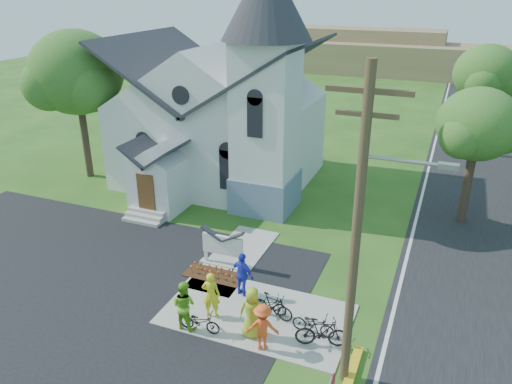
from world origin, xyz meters
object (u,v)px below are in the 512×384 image
at_px(bike_1, 273,306).
at_px(cyclist_0, 211,295).
at_px(cyclist_3, 262,327).
at_px(bike_4, 313,324).
at_px(bike_0, 200,321).
at_px(bike_2, 267,305).
at_px(church_sign, 223,246).
at_px(utility_pole, 359,228).
at_px(cyclist_2, 243,274).
at_px(cyclist_1, 184,305).
at_px(bike_3, 322,332).
at_px(cyclist_4, 252,312).

bearing_deg(bike_1, cyclist_0, 116.97).
relative_size(cyclist_3, bike_4, 1.09).
bearing_deg(bike_0, cyclist_0, -1.72).
relative_size(bike_2, cyclist_3, 0.88).
height_order(cyclist_3, bike_4, cyclist_3).
relative_size(church_sign, utility_pole, 0.22).
bearing_deg(bike_0, cyclist_2, -14.23).
bearing_deg(bike_1, bike_4, -93.67).
bearing_deg(cyclist_3, bike_1, -98.42).
distance_m(bike_2, cyclist_3, 1.97).
xyz_separation_m(cyclist_0, cyclist_2, (0.54, 1.69, 0.01)).
bearing_deg(cyclist_2, cyclist_1, 85.47).
height_order(cyclist_1, bike_1, cyclist_1).
bearing_deg(bike_1, utility_pole, -114.21).
bearing_deg(cyclist_1, church_sign, -79.07).
distance_m(cyclist_1, bike_4, 4.68).
distance_m(bike_1, bike_3, 2.27).
relative_size(utility_pole, cyclist_0, 5.38).
bearing_deg(bike_3, cyclist_3, 98.68).
bearing_deg(cyclist_1, cyclist_4, -165.07).
bearing_deg(cyclist_0, cyclist_3, 142.84).
height_order(church_sign, bike_2, church_sign).
distance_m(utility_pole, bike_1, 6.17).
bearing_deg(bike_2, bike_1, -122.02).
relative_size(church_sign, cyclist_2, 1.17).
relative_size(cyclist_1, bike_3, 1.03).
distance_m(cyclist_3, cyclist_4, 0.76).
distance_m(cyclist_2, cyclist_3, 3.26).
xyz_separation_m(utility_pole, bike_1, (-3.24, 2.02, -4.85)).
bearing_deg(bike_0, cyclist_3, -93.15).
height_order(bike_2, cyclist_3, cyclist_3).
xyz_separation_m(utility_pole, cyclist_1, (-6.00, 0.30, -4.40)).
bearing_deg(bike_0, cyclist_1, 86.85).
bearing_deg(cyclist_0, cyclist_2, -123.33).
height_order(utility_pole, bike_3, utility_pole).
xyz_separation_m(bike_1, bike_2, (-0.28, 0.12, -0.10)).
height_order(utility_pole, cyclist_2, utility_pole).
bearing_deg(bike_4, cyclist_0, 99.64).
height_order(cyclist_1, cyclist_4, cyclist_4).
distance_m(utility_pole, cyclist_4, 5.69).
relative_size(cyclist_2, cyclist_4, 0.96).
xyz_separation_m(church_sign, bike_1, (3.33, -2.68, -0.48)).
distance_m(bike_1, bike_4, 1.71).
distance_m(utility_pole, cyclist_3, 5.39).
bearing_deg(church_sign, bike_2, -40.07).
bearing_deg(utility_pole, cyclist_3, 174.24).
xyz_separation_m(bike_0, cyclist_3, (2.41, 0.00, 0.46)).
xyz_separation_m(bike_3, bike_4, (-0.44, 0.50, -0.14)).
bearing_deg(bike_3, bike_2, 51.40).
bearing_deg(bike_1, bike_3, -103.99).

